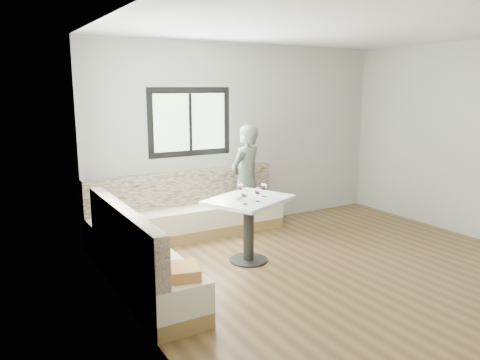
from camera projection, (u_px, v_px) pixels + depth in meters
name	position (u px, v px, depth m)	size (l,w,h in m)	color
room	(348.00, 155.00, 5.20)	(5.01, 5.01, 2.81)	brown
banquette	(171.00, 232.00, 5.97)	(2.90, 2.80, 0.95)	olive
table	(249.00, 214.00, 5.77)	(1.22, 1.10, 0.81)	black
person	(246.00, 179.00, 6.95)	(0.59, 0.39, 1.61)	#555E55
olive_ramekin	(238.00, 198.00, 5.66)	(0.10, 0.10, 0.04)	white
wine_glass_a	(245.00, 194.00, 5.40)	(0.08, 0.08, 0.18)	white
wine_glass_b	(258.00, 191.00, 5.54)	(0.08, 0.08, 0.18)	white
wine_glass_c	(264.00, 187.00, 5.79)	(0.08, 0.08, 0.18)	white
wine_glass_d	(241.00, 187.00, 5.78)	(0.08, 0.08, 0.18)	white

